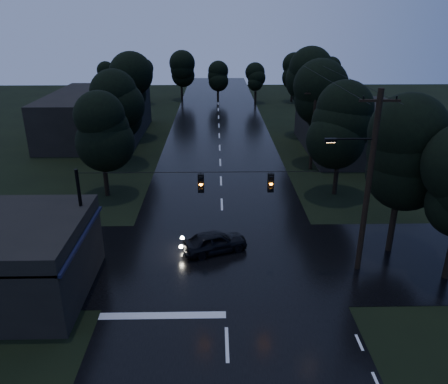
{
  "coord_description": "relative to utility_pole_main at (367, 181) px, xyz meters",
  "views": [
    {
      "loc": [
        -0.42,
        -9.96,
        13.26
      ],
      "look_at": [
        0.07,
        15.11,
        3.02
      ],
      "focal_mm": 35.0,
      "sensor_mm": 36.0,
      "label": 1
    }
  ],
  "objects": [
    {
      "name": "tree_left_a",
      "position": [
        -16.41,
        11.0,
        -0.02
      ],
      "size": [
        3.92,
        3.92,
        8.26
      ],
      "color": "black",
      "rests_on": "ground"
    },
    {
      "name": "building_far_left",
      "position": [
        -21.41,
        29.0,
        -2.76
      ],
      "size": [
        10.0,
        16.0,
        5.0
      ],
      "primitive_type": "cube",
      "color": "black",
      "rests_on": "ground"
    },
    {
      "name": "utility_pole_main",
      "position": [
        0.0,
        0.0,
        0.0
      ],
      "size": [
        3.5,
        0.3,
        10.0
      ],
      "color": "black",
      "rests_on": "ground"
    },
    {
      "name": "tree_left_b",
      "position": [
        -17.01,
        19.0,
        0.36
      ],
      "size": [
        4.2,
        4.2,
        8.85
      ],
      "color": "black",
      "rests_on": "ground"
    },
    {
      "name": "span_signals",
      "position": [
        -6.85,
        -0.01,
        -0.01
      ],
      "size": [
        15.0,
        0.37,
        1.12
      ],
      "color": "black",
      "rests_on": "ground"
    },
    {
      "name": "tree_right_c",
      "position": [
        2.79,
        29.0,
        1.11
      ],
      "size": [
        4.76,
        4.76,
        10.03
      ],
      "color": "black",
      "rests_on": "ground"
    },
    {
      "name": "tree_corner_near",
      "position": [
        2.59,
        2.0,
        0.74
      ],
      "size": [
        4.48,
        4.48,
        9.44
      ],
      "color": "black",
      "rests_on": "ground"
    },
    {
      "name": "anchor_pole_left",
      "position": [
        -14.91,
        0.0,
        -2.26
      ],
      "size": [
        0.18,
        0.18,
        6.0
      ],
      "primitive_type": "cylinder",
      "color": "black",
      "rests_on": "ground"
    },
    {
      "name": "utility_pole_far",
      "position": [
        0.89,
        17.0,
        -1.38
      ],
      "size": [
        2.0,
        0.3,
        7.5
      ],
      "color": "black",
      "rests_on": "ground"
    },
    {
      "name": "building_far_right",
      "position": [
        6.59,
        23.0,
        -3.06
      ],
      "size": [
        10.0,
        14.0,
        4.4
      ],
      "primitive_type": "cube",
      "color": "black",
      "rests_on": "ground"
    },
    {
      "name": "cross_street",
      "position": [
        -7.41,
        1.0,
        -5.26
      ],
      "size": [
        60.0,
        9.0,
        0.02
      ],
      "primitive_type": "cube",
      "color": "black",
      "rests_on": "ground"
    },
    {
      "name": "tree_left_c",
      "position": [
        -17.61,
        29.0,
        0.74
      ],
      "size": [
        4.48,
        4.48,
        9.44
      ],
      "color": "black",
      "rests_on": "ground"
    },
    {
      "name": "main_road",
      "position": [
        -7.41,
        19.0,
        -5.26
      ],
      "size": [
        12.0,
        120.0,
        0.02
      ],
      "primitive_type": "cube",
      "color": "black",
      "rests_on": "ground"
    },
    {
      "name": "tree_right_a",
      "position": [
        1.59,
        11.0,
        0.36
      ],
      "size": [
        4.2,
        4.2,
        8.85
      ],
      "color": "black",
      "rests_on": "ground"
    },
    {
      "name": "car",
      "position": [
        -7.94,
        2.05,
        -4.59
      ],
      "size": [
        4.2,
        2.86,
        1.33
      ],
      "primitive_type": "imported",
      "rotation": [
        0.0,
        0.0,
        1.94
      ],
      "color": "black",
      "rests_on": "ground"
    },
    {
      "name": "tree_right_b",
      "position": [
        2.19,
        19.0,
        0.74
      ],
      "size": [
        4.48,
        4.48,
        9.44
      ],
      "color": "black",
      "rests_on": "ground"
    }
  ]
}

